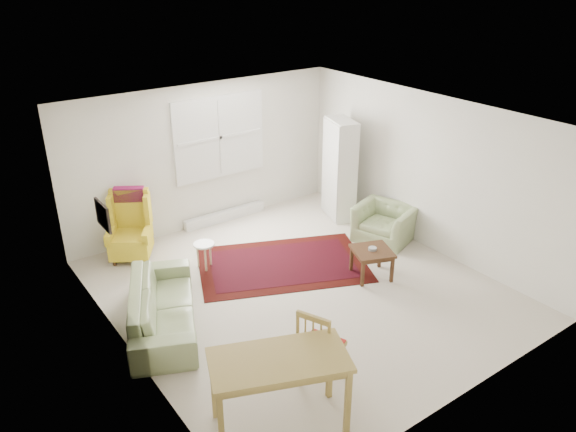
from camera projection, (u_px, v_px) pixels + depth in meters
room at (293, 204)px, 7.72m from camera, size 5.04×5.54×2.51m
rug at (283, 264)px, 8.72m from camera, size 3.00×2.53×0.03m
sofa at (162, 299)px, 7.13m from camera, size 1.52×2.14×0.80m
armchair at (385, 220)px, 9.37m from camera, size 1.07×1.14×0.72m
wingback_chair at (129, 227)px, 8.69m from camera, size 0.89×0.90×1.10m
coffee_table at (371, 263)px, 8.32m from camera, size 0.71×0.71×0.45m
stool at (205, 256)px, 8.55m from camera, size 0.37×0.37×0.43m
cabinet at (340, 169)px, 10.00m from camera, size 0.58×0.81×1.81m
desk at (279, 393)px, 5.55m from camera, size 1.50×1.13×0.85m
desk_chair at (321, 345)px, 6.13m from camera, size 0.57×0.57×0.99m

